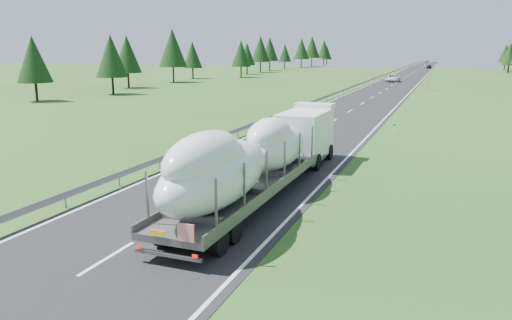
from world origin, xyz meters
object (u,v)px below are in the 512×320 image
(distant_car_dark, at_px, (429,67))
(distant_car_blue, at_px, (427,61))
(highway_sign, at_px, (428,80))
(boat_truck, at_px, (260,153))
(distant_van, at_px, (393,78))

(distant_car_dark, xyz_separation_m, distant_car_blue, (-5.06, 99.30, -0.06))
(highway_sign, bearing_deg, distant_car_dark, 92.09)
(distant_car_dark, bearing_deg, highway_sign, -87.77)
(boat_truck, height_order, distant_van, boat_truck)
(highway_sign, relative_size, boat_truck, 0.13)
(highway_sign, bearing_deg, boat_truck, -93.85)
(distant_van, xyz_separation_m, distant_car_blue, (-0.72, 186.50, -0.15))
(distant_car_blue, bearing_deg, distant_van, -84.14)
(boat_truck, xyz_separation_m, distant_car_blue, (-4.24, 280.02, -1.51))
(highway_sign, xyz_separation_m, boat_truck, (-4.81, -71.36, 0.39))
(highway_sign, distance_m, boat_truck, 71.52)
(highway_sign, height_order, distant_car_dark, highway_sign)
(boat_truck, distance_m, distant_car_blue, 280.06)
(highway_sign, height_order, distant_car_blue, highway_sign)
(distant_van, bearing_deg, distant_car_dark, 87.77)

